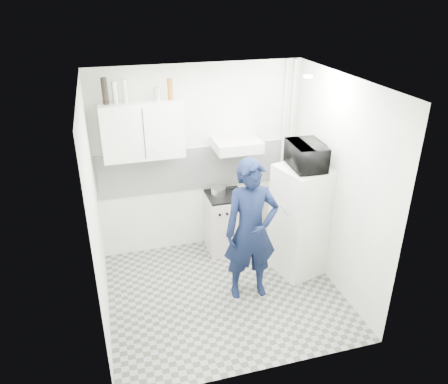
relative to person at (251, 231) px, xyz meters
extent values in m
plane|color=gray|center=(-0.30, 0.05, -0.88)|extent=(2.80, 2.80, 0.00)
plane|color=white|center=(-0.30, 0.05, 1.72)|extent=(2.80, 2.80, 0.00)
plane|color=white|center=(-0.30, 1.30, 0.42)|extent=(2.80, 0.00, 2.80)
plane|color=white|center=(-1.70, 0.05, 0.42)|extent=(0.00, 2.60, 2.60)
plane|color=white|center=(1.10, 0.05, 0.42)|extent=(0.00, 2.60, 2.60)
imported|color=black|center=(0.00, 0.00, 0.00)|extent=(0.67, 0.47, 1.76)
cube|color=beige|center=(-0.01, 1.05, -0.47)|extent=(0.52, 0.52, 0.83)
cube|color=white|center=(0.80, 0.32, -0.15)|extent=(0.74, 0.74, 1.46)
cube|color=black|center=(-0.01, 1.05, -0.04)|extent=(0.50, 0.50, 0.03)
cylinder|color=silver|center=(-0.10, 1.07, 0.03)|extent=(0.20, 0.20, 0.11)
imported|color=black|center=(0.80, 0.32, 0.74)|extent=(0.58, 0.41, 0.31)
cylinder|color=black|center=(-1.45, 1.13, 1.47)|extent=(0.07, 0.07, 0.31)
cylinder|color=silver|center=(-1.33, 1.13, 1.45)|extent=(0.07, 0.07, 0.26)
cylinder|color=silver|center=(-1.22, 1.13, 1.46)|extent=(0.07, 0.07, 0.27)
cylinder|color=silver|center=(-0.84, 1.13, 1.40)|extent=(0.09, 0.09, 0.17)
cylinder|color=brown|center=(-0.68, 1.13, 1.45)|extent=(0.06, 0.06, 0.26)
cube|color=white|center=(-1.05, 1.13, 0.97)|extent=(1.00, 0.35, 0.70)
cube|color=beige|center=(0.15, 1.05, 0.69)|extent=(0.60, 0.50, 0.14)
cube|color=white|center=(-0.30, 1.29, 0.32)|extent=(2.74, 0.03, 0.60)
cylinder|color=beige|center=(1.00, 1.22, 0.42)|extent=(0.05, 0.05, 2.60)
cylinder|color=beige|center=(0.88, 1.22, 0.42)|extent=(0.04, 0.04, 2.60)
cylinder|color=white|center=(0.70, 0.25, 1.69)|extent=(0.10, 0.10, 0.02)
camera|label=1|loc=(-1.50, -4.13, 2.60)|focal=35.00mm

